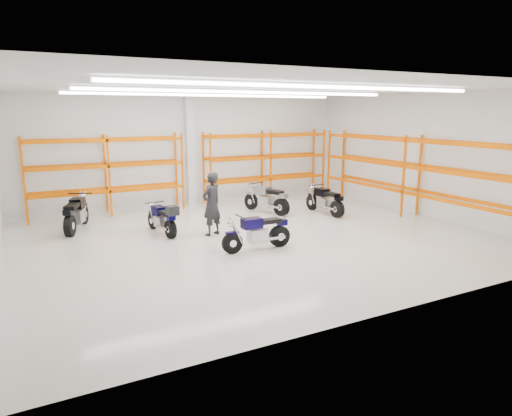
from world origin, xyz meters
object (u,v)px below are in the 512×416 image
motorcycle_back_d (326,201)px  motorcycle_back_a (76,215)px  motorcycle_back_b (163,219)px  motorcycle_main (260,233)px  structural_column (190,151)px  standing_man (212,204)px  motorcycle_back_c (268,200)px

motorcycle_back_d → motorcycle_back_a: bearing=168.3°
motorcycle_back_a → motorcycle_back_b: bearing=-37.2°
motorcycle_main → structural_column: (0.50, 6.99, 1.77)m
motorcycle_back_a → standing_man: (3.73, -2.56, 0.46)m
motorcycle_main → motorcycle_back_c: bearing=58.0°
motorcycle_back_b → structural_column: size_ratio=0.45×
motorcycle_back_b → motorcycle_back_d: 6.31m
standing_man → motorcycle_main: bearing=81.9°
motorcycle_main → structural_column: structural_column is taller
motorcycle_main → motorcycle_back_c: (2.52, 4.04, 0.04)m
motorcycle_back_d → structural_column: size_ratio=0.48×
motorcycle_main → motorcycle_back_a: 6.34m
motorcycle_back_c → standing_man: standing_man is taller
motorcycle_main → motorcycle_back_c: 4.76m
motorcycle_main → standing_man: (-0.59, 2.07, 0.52)m
motorcycle_back_a → motorcycle_back_d: size_ratio=1.03×
motorcycle_back_a → motorcycle_back_c: 6.86m
motorcycle_main → motorcycle_back_d: bearing=33.0°
motorcycle_back_c → motorcycle_back_d: (1.85, -1.20, -0.03)m
motorcycle_main → standing_man: size_ratio=1.05×
structural_column → standing_man: bearing=-102.5°
motorcycle_back_a → standing_man: bearing=-34.5°
motorcycle_main → standing_man: bearing=105.9°
motorcycle_back_d → motorcycle_back_c: bearing=147.1°
motorcycle_main → motorcycle_back_b: (-1.94, 2.83, 0.02)m
motorcycle_main → motorcycle_back_c: motorcycle_back_c is taller
motorcycle_back_a → structural_column: (4.81, 2.35, 1.71)m
motorcycle_back_c → motorcycle_main: bearing=-122.0°
motorcycle_back_a → standing_man: size_ratio=1.11×
motorcycle_back_c → standing_man: (-3.11, -1.96, 0.48)m
motorcycle_back_b → motorcycle_back_d: bearing=0.1°
motorcycle_main → structural_column: size_ratio=0.47×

